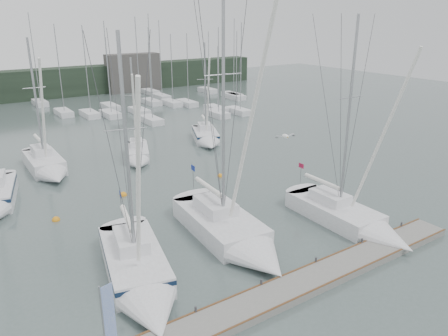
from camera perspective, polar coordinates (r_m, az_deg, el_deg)
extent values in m
plane|color=#4C5C58|center=(27.82, 2.85, -10.44)|extent=(160.00, 160.00, 0.00)
cube|color=#63635F|center=(24.51, 10.09, -14.71)|extent=(24.00, 2.00, 0.40)
cube|color=black|center=(83.31, -23.93, 9.92)|extent=(90.00, 4.00, 5.00)
cube|color=#43403D|center=(86.30, -11.79, 12.09)|extent=(10.00, 3.00, 7.00)
cube|color=silver|center=(78.60, 1.05, 9.48)|extent=(1.80, 4.50, 0.90)
cylinder|color=gray|center=(77.32, 1.30, 14.32)|extent=(0.12, 0.12, 12.49)
cube|color=silver|center=(77.71, -8.24, 9.18)|extent=(1.80, 4.50, 0.90)
cylinder|color=gray|center=(76.39, -8.31, 13.99)|extent=(0.12, 0.12, 12.27)
cube|color=silver|center=(71.44, -4.86, 8.42)|extent=(1.80, 4.50, 0.90)
cylinder|color=gray|center=(70.16, -4.79, 12.89)|extent=(0.12, 0.12, 10.38)
cube|color=silver|center=(71.63, -6.85, 8.38)|extent=(1.80, 4.50, 0.90)
cylinder|color=gray|center=(70.35, -6.85, 12.81)|extent=(0.12, 0.12, 10.31)
cube|color=silver|center=(65.95, -17.13, 6.72)|extent=(1.80, 4.50, 0.90)
cylinder|color=gray|center=(64.48, -17.55, 12.12)|extent=(0.12, 0.12, 11.74)
cube|color=silver|center=(65.17, 1.89, 7.42)|extent=(1.80, 4.50, 0.90)
cylinder|color=gray|center=(63.75, 2.22, 13.06)|extent=(0.12, 0.12, 12.08)
cube|color=silver|center=(63.27, -0.95, 7.06)|extent=(1.80, 4.50, 0.90)
cylinder|color=gray|center=(61.83, -0.72, 12.60)|extent=(0.12, 0.12, 11.48)
cube|color=silver|center=(73.04, -9.46, 8.47)|extent=(1.80, 4.50, 0.90)
cylinder|color=gray|center=(71.62, -9.60, 13.96)|extent=(0.12, 0.12, 13.21)
cube|color=silver|center=(65.14, -14.62, 6.80)|extent=(1.80, 4.50, 0.90)
cylinder|color=gray|center=(63.64, -14.97, 12.53)|extent=(0.12, 0.12, 12.31)
cube|color=silver|center=(76.98, 1.39, 9.27)|extent=(1.80, 4.50, 0.90)
cylinder|color=gray|center=(75.78, 1.65, 13.47)|extent=(0.12, 0.12, 10.52)
cube|color=silver|center=(68.15, -20.20, 6.77)|extent=(1.80, 4.50, 0.90)
cylinder|color=gray|center=(66.69, -20.73, 12.06)|extent=(0.12, 0.12, 11.89)
cube|color=silver|center=(83.00, -9.61, 9.75)|extent=(1.80, 4.50, 0.90)
cylinder|color=gray|center=(81.79, -9.70, 13.82)|extent=(0.12, 0.12, 11.00)
cube|color=silver|center=(66.64, -1.02, 7.69)|extent=(1.80, 4.50, 0.90)
cylinder|color=gray|center=(65.41, -0.80, 11.78)|extent=(0.12, 0.12, 8.80)
cube|color=silver|center=(66.30, -10.99, 7.28)|extent=(1.80, 4.50, 0.90)
cylinder|color=gray|center=(64.80, -11.20, 13.14)|extent=(0.12, 0.12, 12.81)
cube|color=silver|center=(83.76, -2.16, 10.09)|extent=(1.80, 4.50, 0.90)
cylinder|color=gray|center=(82.62, -2.02, 13.86)|extent=(0.12, 0.12, 10.24)
cube|color=silver|center=(77.35, -22.90, 7.82)|extent=(1.80, 4.50, 0.90)
cylinder|color=gray|center=(75.94, -23.53, 13.04)|extent=(0.12, 0.12, 13.40)
cube|color=silver|center=(60.20, -9.49, 6.16)|extent=(1.80, 4.50, 0.90)
cylinder|color=gray|center=(58.78, -9.57, 11.15)|extent=(0.12, 0.12, 9.79)
cube|color=silver|center=(70.56, -14.65, 7.73)|extent=(1.80, 4.50, 0.90)
cylinder|color=gray|center=(69.26, -14.89, 12.07)|extent=(0.12, 0.12, 9.98)
cube|color=silver|center=(25.99, -11.66, -11.96)|extent=(4.59, 7.70, 1.59)
cone|color=silver|center=(21.78, -9.14, -18.67)|extent=(3.68, 3.69, 3.08)
cube|color=silver|center=(25.87, -12.04, -9.16)|extent=(2.29, 3.18, 0.74)
cylinder|color=gray|center=(22.78, -12.57, 2.05)|extent=(0.19, 0.19, 11.89)
cylinder|color=white|center=(26.25, -12.53, -6.43)|extent=(1.07, 3.50, 0.30)
cube|color=#0F1E37|center=(25.72, -11.74, -10.95)|extent=(4.61, 7.72, 0.27)
cube|color=navy|center=(28.17, -13.40, -3.37)|extent=(0.15, 0.56, 0.38)
cube|color=silver|center=(29.53, -0.60, -7.45)|extent=(4.18, 7.85, 1.66)
cone|color=silver|center=(25.50, 5.36, -12.21)|extent=(3.81, 3.54, 3.54)
cube|color=silver|center=(29.44, -1.12, -4.90)|extent=(2.20, 3.19, 0.77)
cylinder|color=gray|center=(26.33, -0.09, 8.81)|extent=(0.20, 0.20, 15.33)
cylinder|color=white|center=(29.84, -2.00, -2.49)|extent=(0.62, 3.72, 0.31)
cube|color=navy|center=(31.73, -4.07, 0.00)|extent=(0.07, 0.60, 0.40)
cube|color=silver|center=(32.28, 14.17, -5.73)|extent=(3.10, 6.94, 1.49)
cone|color=silver|center=(29.57, 21.15, -8.93)|extent=(3.03, 3.01, 2.97)
cube|color=silver|center=(32.15, 13.69, -3.67)|extent=(1.69, 2.78, 0.69)
cylinder|color=gray|center=(29.73, 15.98, 6.44)|extent=(0.18, 0.18, 12.71)
cylinder|color=white|center=(32.38, 12.70, -1.72)|extent=(0.34, 3.37, 0.28)
cube|color=maroon|center=(33.71, 10.05, 0.29)|extent=(0.03, 0.54, 0.36)
cube|color=silver|center=(44.61, -22.43, 0.48)|extent=(2.83, 6.16, 1.66)
cone|color=silver|center=(40.52, -21.14, -1.19)|extent=(2.79, 2.65, 2.77)
cube|color=silver|center=(44.78, -22.77, 2.14)|extent=(1.55, 2.47, 0.77)
cylinder|color=gray|center=(42.74, -23.36, 8.18)|extent=(0.20, 0.20, 10.70)
cylinder|color=white|center=(45.17, -23.11, 3.55)|extent=(0.34, 3.00, 0.31)
cube|color=silver|center=(45.46, -11.29, 1.83)|extent=(3.86, 5.32, 1.40)
cone|color=silver|center=(42.16, -11.14, 0.46)|extent=(2.84, 2.75, 2.24)
cube|color=silver|center=(45.61, -11.39, 3.23)|extent=(1.86, 2.25, 0.65)
cylinder|color=gray|center=(43.87, -11.72, 8.15)|extent=(0.17, 0.17, 8.93)
cylinder|color=white|center=(45.88, -11.48, 4.41)|extent=(1.11, 2.29, 0.26)
cube|color=silver|center=(51.08, -2.44, 4.16)|extent=(4.44, 5.85, 1.47)
cone|color=silver|center=(47.49, -1.80, 2.99)|extent=(3.23, 3.09, 2.54)
cube|color=silver|center=(51.28, -2.54, 5.46)|extent=(2.13, 2.49, 0.68)
cylinder|color=gray|center=(49.53, -2.48, 10.37)|extent=(0.18, 0.18, 9.84)
cylinder|color=white|center=(51.62, -2.64, 6.56)|extent=(1.28, 2.47, 0.27)
cube|color=#0F1E37|center=(50.95, -2.45, 4.69)|extent=(4.46, 5.87, 0.24)
sphere|color=orange|center=(36.36, -13.03, -3.50)|extent=(0.60, 0.60, 0.60)
sphere|color=orange|center=(39.54, -0.50, -1.09)|extent=(0.53, 0.53, 0.53)
sphere|color=orange|center=(33.50, -21.08, -6.39)|extent=(0.56, 0.56, 0.56)
cylinder|color=gray|center=(18.58, -15.45, -19.62)|extent=(0.07, 0.07, 3.87)
cube|color=#1C49B1|center=(18.36, -14.80, -17.90)|extent=(0.51, 0.15, 2.58)
ellipsoid|color=white|center=(24.09, 8.02, 4.15)|extent=(0.31, 0.51, 0.22)
cube|color=gray|center=(23.93, 7.41, 4.13)|extent=(0.50, 0.23, 0.12)
cube|color=gray|center=(24.25, 8.62, 4.27)|extent=(0.50, 0.23, 0.12)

